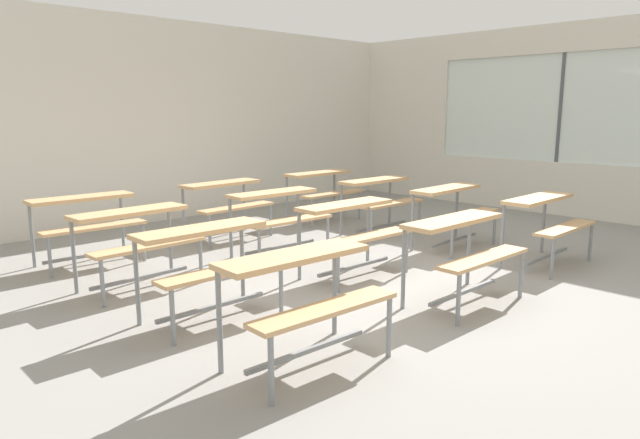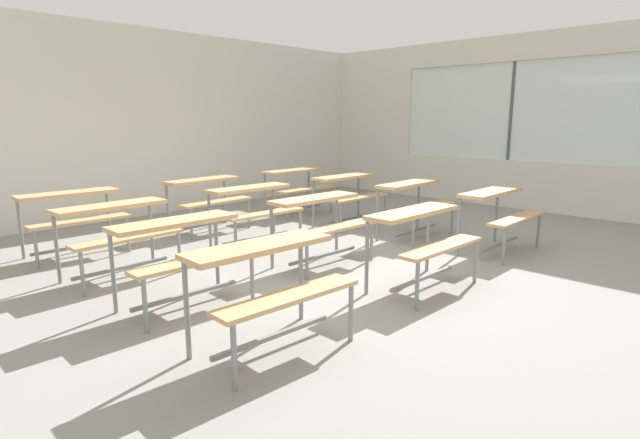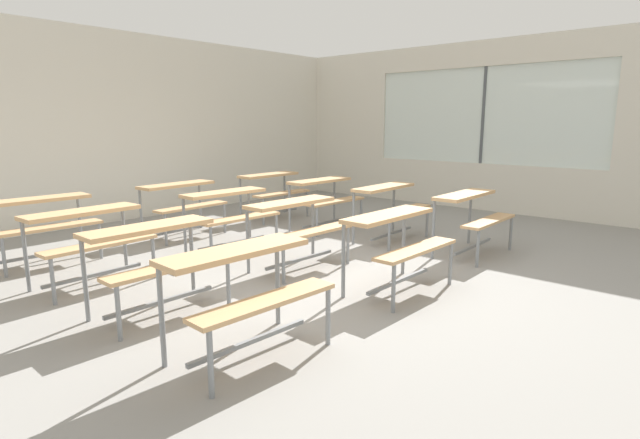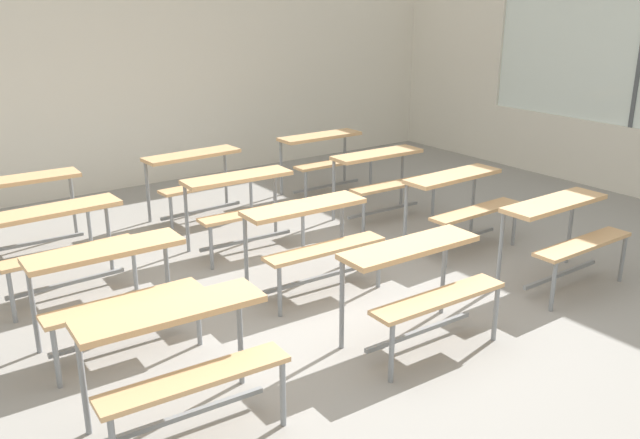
{
  "view_description": "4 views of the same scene",
  "coord_description": "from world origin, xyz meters",
  "px_view_note": "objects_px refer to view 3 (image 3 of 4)",
  "views": [
    {
      "loc": [
        -4.1,
        -3.41,
        1.68
      ],
      "look_at": [
        0.11,
        0.93,
        0.51
      ],
      "focal_mm": 31.89,
      "sensor_mm": 36.0,
      "label": 1
    },
    {
      "loc": [
        -3.8,
        -3.3,
        1.6
      ],
      "look_at": [
        0.17,
        0.53,
        0.47
      ],
      "focal_mm": 28.0,
      "sensor_mm": 36.0,
      "label": 2
    },
    {
      "loc": [
        -3.8,
        -3.3,
        1.6
      ],
      "look_at": [
        0.73,
        0.67,
        0.41
      ],
      "focal_mm": 28.0,
      "sensor_mm": 36.0,
      "label": 3
    },
    {
      "loc": [
        -3.05,
        -4.04,
        2.47
      ],
      "look_at": [
        0.29,
        0.6,
        0.54
      ],
      "focal_mm": 38.12,
      "sensor_mm": 36.0,
      "label": 4
    }
  ],
  "objects_px": {
    "desk_bench_r0c2": "(473,209)",
    "desk_bench_r1c0": "(156,248)",
    "desk_bench_r1c2": "(390,200)",
    "desk_bench_r3c1": "(182,197)",
    "desk_bench_r2c1": "(230,206)",
    "desk_bench_r3c0": "(42,214)",
    "desk_bench_r3c2": "(273,185)",
    "desk_bench_r2c2": "(325,192)",
    "desk_bench_r0c0": "(246,277)",
    "desk_bench_r1c1": "(298,218)",
    "desk_bench_r2c0": "(89,229)",
    "desk_bench_r0c1": "(398,233)"
  },
  "relations": [
    {
      "from": "desk_bench_r1c0",
      "to": "desk_bench_r1c2",
      "type": "height_order",
      "value": "same"
    },
    {
      "from": "desk_bench_r2c0",
      "to": "desk_bench_r3c1",
      "type": "bearing_deg",
      "value": 30.51
    },
    {
      "from": "desk_bench_r0c2",
      "to": "desk_bench_r1c0",
      "type": "relative_size",
      "value": 0.99
    },
    {
      "from": "desk_bench_r2c0",
      "to": "desk_bench_r2c2",
      "type": "height_order",
      "value": "same"
    },
    {
      "from": "desk_bench_r1c0",
      "to": "desk_bench_r2c0",
      "type": "bearing_deg",
      "value": 92.81
    },
    {
      "from": "desk_bench_r1c2",
      "to": "desk_bench_r3c1",
      "type": "bearing_deg",
      "value": 124.32
    },
    {
      "from": "desk_bench_r0c1",
      "to": "desk_bench_r2c2",
      "type": "xyz_separation_m",
      "value": [
        1.69,
        2.36,
        0.0
      ]
    },
    {
      "from": "desk_bench_r1c1",
      "to": "desk_bench_r1c2",
      "type": "xyz_separation_m",
      "value": [
        1.78,
        -0.04,
        0.0
      ]
    },
    {
      "from": "desk_bench_r3c1",
      "to": "desk_bench_r0c1",
      "type": "bearing_deg",
      "value": -92.82
    },
    {
      "from": "desk_bench_r1c0",
      "to": "desk_bench_r2c1",
      "type": "distance_m",
      "value": 2.1
    },
    {
      "from": "desk_bench_r0c1",
      "to": "desk_bench_r1c1",
      "type": "relative_size",
      "value": 0.99
    },
    {
      "from": "desk_bench_r2c1",
      "to": "desk_bench_r1c0",
      "type": "bearing_deg",
      "value": -143.3
    },
    {
      "from": "desk_bench_r0c1",
      "to": "desk_bench_r3c0",
      "type": "distance_m",
      "value": 4.01
    },
    {
      "from": "desk_bench_r0c2",
      "to": "desk_bench_r3c1",
      "type": "relative_size",
      "value": 0.98
    },
    {
      "from": "desk_bench_r3c0",
      "to": "desk_bench_r3c2",
      "type": "bearing_deg",
      "value": 1.24
    },
    {
      "from": "desk_bench_r1c2",
      "to": "desk_bench_r2c1",
      "type": "relative_size",
      "value": 0.99
    },
    {
      "from": "desk_bench_r1c0",
      "to": "desk_bench_r2c2",
      "type": "xyz_separation_m",
      "value": [
        3.5,
        1.14,
        0.0
      ]
    },
    {
      "from": "desk_bench_r0c0",
      "to": "desk_bench_r3c0",
      "type": "xyz_separation_m",
      "value": [
        -0.0,
        3.52,
        0.0
      ]
    },
    {
      "from": "desk_bench_r0c2",
      "to": "desk_bench_r2c2",
      "type": "distance_m",
      "value": 2.31
    },
    {
      "from": "desk_bench_r2c1",
      "to": "desk_bench_r3c0",
      "type": "xyz_separation_m",
      "value": [
        -1.76,
        1.17,
        0.0
      ]
    },
    {
      "from": "desk_bench_r0c2",
      "to": "desk_bench_r1c1",
      "type": "xyz_separation_m",
      "value": [
        -1.82,
        1.18,
        0.0
      ]
    },
    {
      "from": "desk_bench_r0c0",
      "to": "desk_bench_r0c1",
      "type": "bearing_deg",
      "value": 1.29
    },
    {
      "from": "desk_bench_r3c1",
      "to": "desk_bench_r0c0",
      "type": "bearing_deg",
      "value": -120.41
    },
    {
      "from": "desk_bench_r0c2",
      "to": "desk_bench_r1c0",
      "type": "xyz_separation_m",
      "value": [
        -3.55,
        1.17,
        0.0
      ]
    },
    {
      "from": "desk_bench_r0c1",
      "to": "desk_bench_r1c1",
      "type": "bearing_deg",
      "value": 94.66
    },
    {
      "from": "desk_bench_r0c0",
      "to": "desk_bench_r3c0",
      "type": "height_order",
      "value": "same"
    },
    {
      "from": "desk_bench_r0c0",
      "to": "desk_bench_r2c0",
      "type": "relative_size",
      "value": 1.01
    },
    {
      "from": "desk_bench_r0c0",
      "to": "desk_bench_r2c0",
      "type": "height_order",
      "value": "same"
    },
    {
      "from": "desk_bench_r1c0",
      "to": "desk_bench_r3c0",
      "type": "distance_m",
      "value": 2.36
    },
    {
      "from": "desk_bench_r0c0",
      "to": "desk_bench_r2c2",
      "type": "relative_size",
      "value": 1.01
    },
    {
      "from": "desk_bench_r3c0",
      "to": "desk_bench_r0c2",
      "type": "bearing_deg",
      "value": -42.86
    },
    {
      "from": "desk_bench_r1c0",
      "to": "desk_bench_r2c1",
      "type": "bearing_deg",
      "value": 35.64
    },
    {
      "from": "desk_bench_r0c1",
      "to": "desk_bench_r2c2",
      "type": "bearing_deg",
      "value": 55.31
    },
    {
      "from": "desk_bench_r0c0",
      "to": "desk_bench_r1c2",
      "type": "bearing_deg",
      "value": 20.87
    },
    {
      "from": "desk_bench_r2c0",
      "to": "desk_bench_r3c2",
      "type": "relative_size",
      "value": 1.01
    },
    {
      "from": "desk_bench_r0c1",
      "to": "desk_bench_r3c2",
      "type": "relative_size",
      "value": 1.0
    },
    {
      "from": "desk_bench_r2c1",
      "to": "desk_bench_r3c0",
      "type": "relative_size",
      "value": 1.0
    },
    {
      "from": "desk_bench_r3c0",
      "to": "desk_bench_r3c2",
      "type": "distance_m",
      "value": 3.58
    },
    {
      "from": "desk_bench_r0c1",
      "to": "desk_bench_r2c1",
      "type": "height_order",
      "value": "same"
    },
    {
      "from": "desk_bench_r2c2",
      "to": "desk_bench_r3c0",
      "type": "bearing_deg",
      "value": 162.55
    },
    {
      "from": "desk_bench_r0c1",
      "to": "desk_bench_r2c2",
      "type": "distance_m",
      "value": 2.9
    },
    {
      "from": "desk_bench_r0c0",
      "to": "desk_bench_r3c0",
      "type": "relative_size",
      "value": 1.01
    },
    {
      "from": "desk_bench_r0c2",
      "to": "desk_bench_r3c1",
      "type": "xyz_separation_m",
      "value": [
        -1.75,
        3.5,
        0.0
      ]
    },
    {
      "from": "desk_bench_r3c0",
      "to": "desk_bench_r1c0",
      "type": "bearing_deg",
      "value": -87.65
    },
    {
      "from": "desk_bench_r1c0",
      "to": "desk_bench_r2c2",
      "type": "relative_size",
      "value": 1.0
    },
    {
      "from": "desk_bench_r0c2",
      "to": "desk_bench_r3c0",
      "type": "relative_size",
      "value": 0.99
    },
    {
      "from": "desk_bench_r1c0",
      "to": "desk_bench_r2c1",
      "type": "xyz_separation_m",
      "value": [
        1.73,
        1.19,
        0.0
      ]
    },
    {
      "from": "desk_bench_r3c0",
      "to": "desk_bench_r3c1",
      "type": "xyz_separation_m",
      "value": [
        1.83,
        -0.03,
        0.0
      ]
    },
    {
      "from": "desk_bench_r2c0",
      "to": "desk_bench_r3c0",
      "type": "bearing_deg",
      "value": 87.7
    },
    {
      "from": "desk_bench_r0c0",
      "to": "desk_bench_r2c0",
      "type": "bearing_deg",
      "value": 93.19
    }
  ]
}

